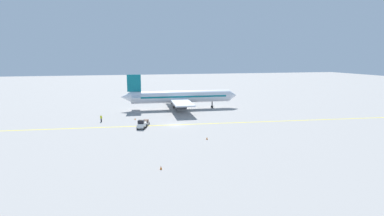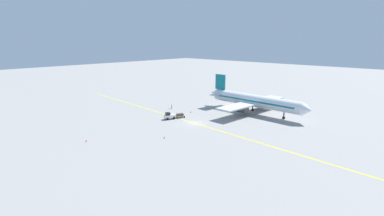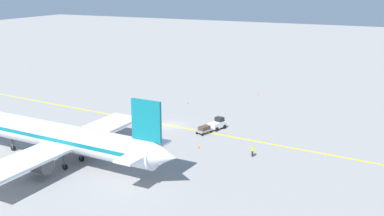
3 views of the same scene
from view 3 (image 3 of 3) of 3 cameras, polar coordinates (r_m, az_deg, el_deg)
The scene contains 9 objects.
ground_plane at distance 77.26m, azimuth -2.82°, elevation -2.23°, with size 400.00×400.00×0.00m, color gray.
apron_yellow_centreline at distance 77.26m, azimuth -2.82°, elevation -2.22°, with size 0.40×120.00×0.01m, color yellow.
airplane_at_gate at distance 62.71m, azimuth -16.08°, elevation -3.62°, with size 28.21×35.51×10.60m.
baggage_tug_white at distance 75.25m, azimuth 3.27°, elevation -2.01°, with size 3.33×2.52×2.11m.
baggage_cart_trailing at distance 72.96m, azimuth 1.56°, elevation -2.69°, with size 2.91×2.17×1.24m.
ground_crew_worker at distance 64.06m, azimuth 7.69°, elevation -5.38°, with size 0.39×0.48×1.68m.
traffic_cone_near_nose at distance 90.48m, azimuth -0.60°, elevation 0.68°, with size 0.32×0.32×0.55m, color orange.
traffic_cone_mid_apron at distance 98.70m, azimuth 8.39°, elevation 1.80°, with size 0.32×0.32×0.55m, color orange.
traffic_cone_by_wingtip at distance 66.66m, azimuth 0.84°, elevation -4.95°, with size 0.32×0.32×0.55m, color orange.
Camera 3 is at (-64.63, -34.93, 23.93)m, focal length 42.00 mm.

